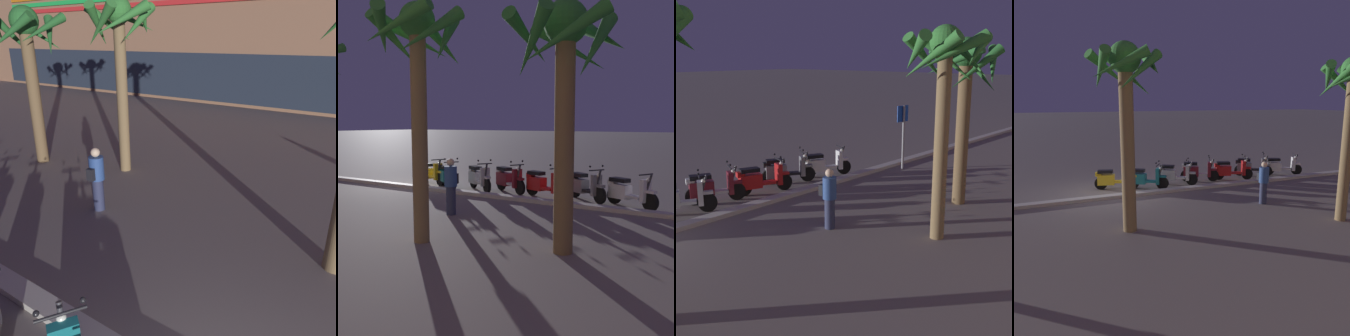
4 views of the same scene
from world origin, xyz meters
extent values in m
cube|color=#283342|center=(-4.18, 17.23, 1.60)|extent=(50.45, 0.12, 2.80)
cube|color=#197075|center=(-2.21, 0.01, 0.55)|extent=(0.36, 0.31, 0.08)
cylinder|color=#333338|center=(-2.13, -0.04, 0.70)|extent=(0.28, 0.21, 0.69)
cylinder|color=black|center=(-2.06, -0.08, 1.02)|extent=(0.33, 0.49, 0.04)
sphere|color=white|center=(-2.15, -0.03, 0.88)|extent=(0.12, 0.12, 0.12)
sphere|color=black|center=(-2.17, -0.30, 1.14)|extent=(0.07, 0.07, 0.07)
sphere|color=black|center=(-1.92, 0.11, 1.14)|extent=(0.07, 0.07, 0.07)
cylinder|color=brown|center=(-8.85, 4.72, 2.14)|extent=(0.37, 0.37, 4.29)
sphere|color=#286B2D|center=(-8.85, 4.72, 4.29)|extent=(0.82, 0.82, 0.82)
cone|color=#286B2D|center=(-8.09, 4.75, 4.05)|extent=(0.35, 1.64, 0.92)
cone|color=#286B2D|center=(-8.43, 5.22, 3.88)|extent=(1.32, 1.16, 1.24)
cone|color=#286B2D|center=(-9.14, 5.35, 3.94)|extent=(1.52, 0.90, 1.13)
cone|color=#286B2D|center=(-9.44, 4.76, 3.81)|extent=(0.37, 1.40, 1.36)
cone|color=#286B2D|center=(-8.61, 4.06, 3.95)|extent=(1.56, 0.79, 1.11)
cylinder|color=olive|center=(-6.04, 5.62, 2.25)|extent=(0.32, 0.32, 4.50)
sphere|color=#337A33|center=(-6.04, 5.62, 4.50)|extent=(0.71, 0.71, 0.71)
cone|color=#337A33|center=(-5.42, 5.64, 4.17)|extent=(0.33, 1.41, 1.09)
cone|color=#337A33|center=(-5.55, 6.08, 4.27)|extent=(1.21, 1.27, 0.92)
cone|color=#337A33|center=(-6.19, 6.29, 4.30)|extent=(1.52, 0.59, 0.85)
cone|color=#337A33|center=(-6.61, 5.87, 4.18)|extent=(0.82, 1.40, 1.08)
cone|color=#337A33|center=(-6.57, 5.38, 4.12)|extent=(0.81, 1.33, 1.18)
cone|color=#337A33|center=(-6.18, 5.06, 4.12)|extent=(1.37, 0.59, 1.18)
cone|color=#337A33|center=(-5.54, 5.18, 4.25)|extent=(1.18, 1.28, 0.95)
cylinder|color=#2D3351|center=(-4.86, 3.27, 0.38)|extent=(0.26, 0.26, 0.77)
cylinder|color=#2D4C8C|center=(-4.86, 3.27, 1.04)|extent=(0.34, 0.34, 0.55)
sphere|color=beige|center=(-4.86, 3.27, 1.42)|extent=(0.21, 0.21, 0.21)
cube|color=black|center=(-4.83, 3.05, 0.96)|extent=(0.17, 0.14, 0.28)
camera|label=1|loc=(0.47, -1.81, 3.79)|focal=36.19mm
camera|label=2|loc=(-12.18, 11.91, 2.48)|focal=45.16mm
camera|label=3|loc=(3.36, 10.80, 4.21)|focal=50.59mm
camera|label=4|loc=(2.34, 12.92, 3.62)|focal=36.33mm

